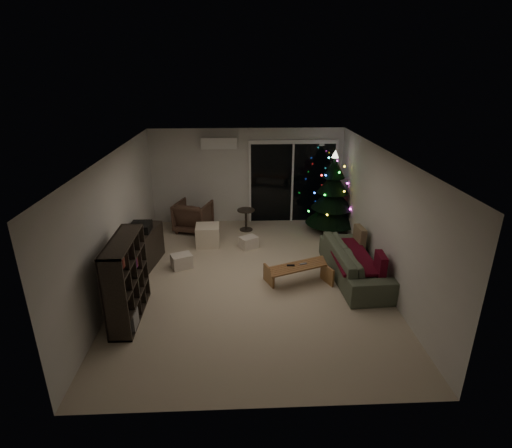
{
  "coord_description": "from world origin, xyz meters",
  "views": [
    {
      "loc": [
        -0.24,
        -6.99,
        3.9
      ],
      "look_at": [
        0.1,
        0.3,
        1.05
      ],
      "focal_mm": 28.0,
      "sensor_mm": 36.0,
      "label": 1
    }
  ],
  "objects": [
    {
      "name": "cushion_b",
      "position": [
        2.3,
        -0.68,
        0.6
      ],
      "size": [
        0.16,
        0.44,
        0.43
      ],
      "primitive_type": "cube",
      "rotation": [
        0.0,
        0.0,
        -0.07
      ],
      "color": "#510617",
      "rests_on": "sofa"
    },
    {
      "name": "cushion_a",
      "position": [
        2.3,
        0.62,
        0.6
      ],
      "size": [
        0.17,
        0.44,
        0.43
      ],
      "primitive_type": "cube",
      "rotation": [
        0.0,
        0.0,
        0.09
      ],
      "color": "#887459",
      "rests_on": "sofa"
    },
    {
      "name": "remote_a",
      "position": [
        0.74,
        -0.21,
        0.39
      ],
      "size": [
        0.15,
        0.04,
        0.02
      ],
      "primitive_type": "cube",
      "color": "black",
      "rests_on": "coffee_table"
    },
    {
      "name": "floor_lamp",
      "position": [
        -1.15,
        3.36,
        0.81
      ],
      "size": [
        0.26,
        0.26,
        1.63
      ],
      "primitive_type": "cylinder",
      "color": "black",
      "rests_on": "floor"
    },
    {
      "name": "side_table",
      "position": [
        -0.05,
        2.58,
        0.28
      ],
      "size": [
        0.47,
        0.47,
        0.56
      ],
      "primitive_type": "cylinder",
      "rotation": [
        0.0,
        0.0,
        -0.06
      ],
      "color": "black",
      "rests_on": "floor"
    },
    {
      "name": "coffee_table",
      "position": [
        0.89,
        -0.21,
        0.19
      ],
      "size": [
        1.27,
        0.83,
        0.38
      ],
      "primitive_type": null,
      "rotation": [
        0.0,
        0.0,
        0.38
      ],
      "color": "olive",
      "rests_on": "floor"
    },
    {
      "name": "sofa",
      "position": [
        2.05,
        -0.03,
        0.33
      ],
      "size": [
        0.99,
        2.3,
        0.66
      ],
      "primitive_type": "imported",
      "rotation": [
        0.0,
        0.0,
        1.62
      ],
      "color": "#4A4F45",
      "rests_on": "floor"
    },
    {
      "name": "bookshelf",
      "position": [
        -2.25,
        -1.19,
        0.7
      ],
      "size": [
        0.81,
        1.44,
        1.4
      ],
      "primitive_type": null,
      "rotation": [
        0.0,
        0.0,
        -0.35
      ],
      "color": "black",
      "rests_on": "floor"
    },
    {
      "name": "sofa_throw",
      "position": [
        1.95,
        -0.03,
        0.48
      ],
      "size": [
        0.71,
        1.63,
        0.05
      ],
      "primitive_type": "cube",
      "color": "#510617",
      "rests_on": "sofa"
    },
    {
      "name": "media_cabinet",
      "position": [
        -2.25,
        0.7,
        0.39
      ],
      "size": [
        0.66,
        1.31,
        0.78
      ],
      "primitive_type": "cube",
      "rotation": [
        0.0,
        0.0,
        -0.16
      ],
      "color": "black",
      "rests_on": "floor"
    },
    {
      "name": "armchair",
      "position": [
        -1.4,
        2.61,
        0.38
      ],
      "size": [
        1.03,
        1.05,
        0.77
      ],
      "primitive_type": "imported",
      "rotation": [
        0.0,
        0.0,
        2.84
      ],
      "color": "brown",
      "rests_on": "floor"
    },
    {
      "name": "christmas_tree",
      "position": [
        2.1,
        2.4,
        1.04
      ],
      "size": [
        1.4,
        1.4,
        2.08
      ],
      "primitive_type": "cone",
      "rotation": [
        0.0,
        0.0,
        0.09
      ],
      "color": "black",
      "rests_on": "floor"
    },
    {
      "name": "remote_b",
      "position": [
        0.99,
        -0.16,
        0.39
      ],
      "size": [
        0.14,
        0.09,
        0.02
      ],
      "primitive_type": "cube",
      "rotation": [
        0.0,
        0.0,
        0.35
      ],
      "color": "slate",
      "rests_on": "coffee_table"
    },
    {
      "name": "cardboard_box_a",
      "position": [
        -1.44,
        0.56,
        0.15
      ],
      "size": [
        0.5,
        0.45,
        0.29
      ],
      "primitive_type": "cube",
      "rotation": [
        0.0,
        0.0,
        0.41
      ],
      "color": "beige",
      "rests_on": "floor"
    },
    {
      "name": "cardboard_box_b",
      "position": [
        -0.02,
        1.48,
        0.14
      ],
      "size": [
        0.48,
        0.45,
        0.27
      ],
      "primitive_type": "cube",
      "rotation": [
        0.0,
        0.0,
        0.55
      ],
      "color": "beige",
      "rests_on": "floor"
    },
    {
      "name": "room",
      "position": [
        0.46,
        1.49,
        1.02
      ],
      "size": [
        6.5,
        7.51,
        2.6
      ],
      "color": "beige",
      "rests_on": "ground"
    },
    {
      "name": "ottoman",
      "position": [
        -0.97,
        1.68,
        0.24
      ],
      "size": [
        0.56,
        0.56,
        0.49
      ],
      "primitive_type": "cube",
      "rotation": [
        0.0,
        0.0,
        0.03
      ],
      "color": "beige",
      "rests_on": "floor"
    },
    {
      "name": "stereo",
      "position": [
        -2.25,
        0.7,
        0.86
      ],
      "size": [
        0.4,
        0.47,
        0.17
      ],
      "primitive_type": "cube",
      "color": "black",
      "rests_on": "media_cabinet"
    }
  ]
}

